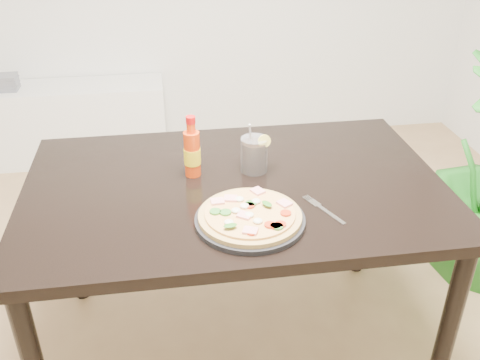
{
  "coord_description": "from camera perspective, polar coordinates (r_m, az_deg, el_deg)",
  "views": [
    {
      "loc": [
        -0.09,
        -1.26,
        1.64
      ],
      "look_at": [
        0.12,
        0.15,
        0.83
      ],
      "focal_mm": 40.0,
      "sensor_mm": 36.0,
      "label": 1
    }
  ],
  "objects": [
    {
      "name": "plant_pot",
      "position": [
        2.79,
        24.05,
        -6.69
      ],
      "size": [
        0.28,
        0.28,
        0.22
      ],
      "primitive_type": "cylinder",
      "color": "brown",
      "rests_on": "ground"
    },
    {
      "name": "plate",
      "position": [
        1.59,
        1.06,
        -4.31
      ],
      "size": [
        0.33,
        0.33,
        0.02
      ],
      "primitive_type": "cylinder",
      "color": "black",
      "rests_on": "dining_table"
    },
    {
      "name": "cd_stack",
      "position": [
        3.62,
        -23.74,
        9.5
      ],
      "size": [
        0.14,
        0.12,
        0.09
      ],
      "color": "slate",
      "rests_on": "media_console"
    },
    {
      "name": "dining_table",
      "position": [
        1.83,
        -0.56,
        -2.6
      ],
      "size": [
        1.4,
        0.9,
        0.75
      ],
      "color": "black",
      "rests_on": "ground"
    },
    {
      "name": "cola_cup",
      "position": [
        1.84,
        1.53,
        2.65
      ],
      "size": [
        0.1,
        0.09,
        0.18
      ],
      "rotation": [
        0.0,
        0.0,
        0.12
      ],
      "color": "black",
      "rests_on": "dining_table"
    },
    {
      "name": "pizza",
      "position": [
        1.58,
        1.06,
        -3.73
      ],
      "size": [
        0.31,
        0.31,
        0.03
      ],
      "color": "tan",
      "rests_on": "plate"
    },
    {
      "name": "media_console",
      "position": [
        3.68,
        -19.0,
        5.73
      ],
      "size": [
        1.4,
        0.34,
        0.5
      ],
      "primitive_type": "cube",
      "color": "white",
      "rests_on": "ground"
    },
    {
      "name": "fork",
      "position": [
        1.67,
        8.81,
        -3.07
      ],
      "size": [
        0.09,
        0.18,
        0.0
      ],
      "rotation": [
        0.0,
        0.0,
        0.42
      ],
      "color": "silver",
      "rests_on": "dining_table"
    },
    {
      "name": "hot_sauce_bottle",
      "position": [
        1.81,
        -5.13,
        2.95
      ],
      "size": [
        0.06,
        0.06,
        0.22
      ],
      "rotation": [
        0.0,
        0.0,
        0.08
      ],
      "color": "red",
      "rests_on": "dining_table"
    }
  ]
}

